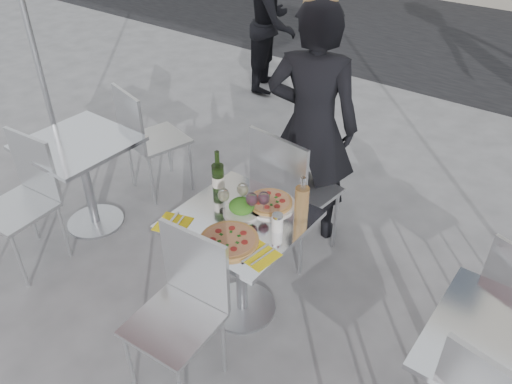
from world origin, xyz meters
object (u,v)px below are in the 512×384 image
Objects in this scene: wine_bottle at (218,178)px; woman_diner at (312,127)px; pizza_far at (270,203)px; carafe at (302,203)px; wineglass_white_a at (224,196)px; wineglass_red_a at (252,200)px; pedestrian_a at (274,23)px; napkin_right at (259,255)px; side_chair_lfar at (145,133)px; chair_near at (184,301)px; salad_plate at (242,207)px; side_table_right at (503,380)px; napkin_left at (173,224)px; wineglass_white_b at (243,190)px; pizza_near at (229,240)px; sugar_shaker at (277,222)px; wineglass_red_b at (264,199)px; side_chair_lnear at (25,192)px; main_table at (241,246)px; chair_far at (289,186)px; side_table_left at (83,166)px.

woman_diner is at bearing 81.23° from wine_bottle.
pizza_far is 1.05× the size of carafe.
wineglass_red_a is at bearing 22.11° from wineglass_white_a.
napkin_right is (2.23, -3.30, -0.03)m from pedestrian_a.
wine_bottle reaches higher than side_chair_lfar.
pizza_far is at bearing -162.83° from pedestrian_a.
chair_near is at bearing -168.91° from pedestrian_a.
pedestrian_a reaches higher than chair_near.
wine_bottle is 1.87× the size of wineglass_white_a.
salad_plate is 0.25m from wine_bottle.
wineglass_white_a is 1.00× the size of wineglass_red_a.
napkin_right is (-1.23, -0.19, 0.21)m from side_table_right.
chair_near reaches higher than napkin_left.
salad_plate is 1.40× the size of wineglass_white_b.
carafe is at bearing 97.69° from woman_diner.
napkin_left is (1.69, -3.38, -0.03)m from pedestrian_a.
pizza_near is (0.04, 0.33, 0.21)m from chair_near.
sugar_shaker is at bearing -6.18° from wineglass_red_a.
napkin_left is (-0.35, -0.38, -0.11)m from wineglass_red_b.
main_table is at bearing 12.30° from side_chair_lnear.
side_table_right is 1.68m from chair_far.
wineglass_white_a is at bearing -115.63° from wineglass_white_b.
pedestrian_a reaches higher than pizza_far.
wineglass_red_b reaches higher than side_table_right.
carafe is (-1.22, 0.19, 0.33)m from side_table_right.
wineglass_white_a is at bearing 102.14° from chair_near.
wineglass_red_b is at bearing -163.39° from pedestrian_a.
side_table_left is 1.62m from chair_near.
chair_far reaches higher than main_table.
wineglass_red_b is at bearing 29.83° from napkin_left.
chair_far reaches higher than wineglass_red_a.
sugar_shaker is at bearing -162.18° from pedestrian_a.
side_chair_lnear is (-0.01, -0.46, 0.02)m from side_table_left.
napkin_left is (-0.31, -0.33, -0.11)m from wineglass_red_a.
side_chair_lfar is at bearing 173.62° from pedestrian_a.
pedestrian_a reaches higher than side_table_right.
napkin_right is (0.23, -0.25, -0.11)m from wineglass_red_a.
side_chair_lnear is 6.01× the size of wineglass_red_b.
pizza_far is 0.45m from napkin_right.
pizza_near is 0.47m from wine_bottle.
main_table is 0.43m from wine_bottle.
side_table_left is 1.71m from woman_diner.
chair_near is at bearing -116.91° from napkin_right.
napkin_left is 1.11× the size of napkin_right.
salad_plate is at bearing 75.84° from woman_diner.
main_table is 0.81× the size of chair_near.
chair_far is 0.91m from napkin_left.
side_table_left is 1.28m from napkin_left.
wineglass_white_b is (-0.35, -0.09, -0.01)m from carafe.
wineglass_red_a is (0.15, 0.06, 0.00)m from wineglass_white_a.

